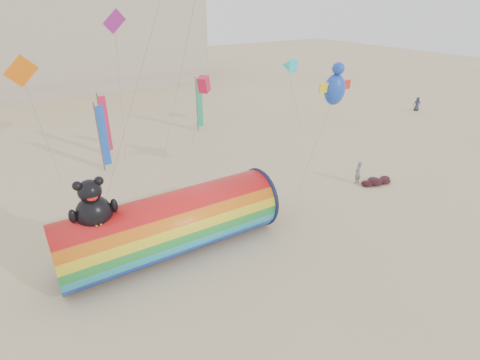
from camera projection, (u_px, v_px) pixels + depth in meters
ground at (247, 230)px, 20.98m from camera, size 160.00×160.00×0.00m
windsock_assembly at (171, 223)px, 18.60m from camera, size 10.98×3.34×5.06m
kite_handler at (358, 173)px, 25.97m from camera, size 0.68×0.53×1.64m
fabric_bundle at (377, 181)px, 26.21m from camera, size 2.62×1.35×0.41m
festival_banners at (140, 120)px, 30.93m from camera, size 10.81×4.75×5.20m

